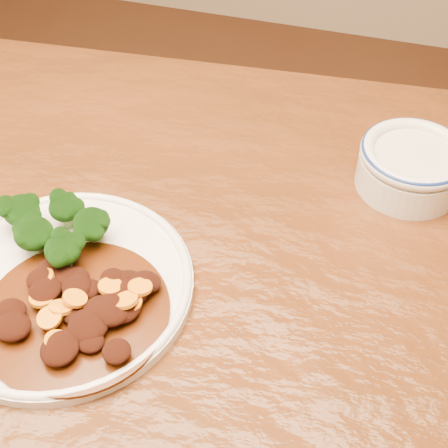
# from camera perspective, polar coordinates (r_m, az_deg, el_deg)

# --- Properties ---
(dining_table) EXTENTS (1.57, 1.03, 0.75)m
(dining_table) POSITION_cam_1_polar(r_m,az_deg,el_deg) (0.78, -11.96, -7.64)
(dining_table) COLOR #53260E
(dining_table) RESTS_ON ground
(dinner_plate) EXTENTS (0.28, 0.28, 0.02)m
(dinner_plate) POSITION_cam_1_polar(r_m,az_deg,el_deg) (0.70, -14.50, -5.38)
(dinner_plate) COLOR white
(dinner_plate) RESTS_ON dining_table
(broccoli_florets) EXTENTS (0.13, 0.10, 0.05)m
(broccoli_florets) POSITION_cam_1_polar(r_m,az_deg,el_deg) (0.72, -15.38, -0.12)
(broccoli_florets) COLOR #6F994F
(broccoli_florets) RESTS_ON dinner_plate
(mince_stew) EXTENTS (0.19, 0.19, 0.03)m
(mince_stew) POSITION_cam_1_polar(r_m,az_deg,el_deg) (0.66, -12.91, -7.33)
(mince_stew) COLOR #461F07
(mince_stew) RESTS_ON dinner_plate
(dip_bowl) EXTENTS (0.13, 0.13, 0.06)m
(dip_bowl) POSITION_cam_1_polar(r_m,az_deg,el_deg) (0.81, 16.78, 5.23)
(dip_bowl) COLOR beige
(dip_bowl) RESTS_ON dining_table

